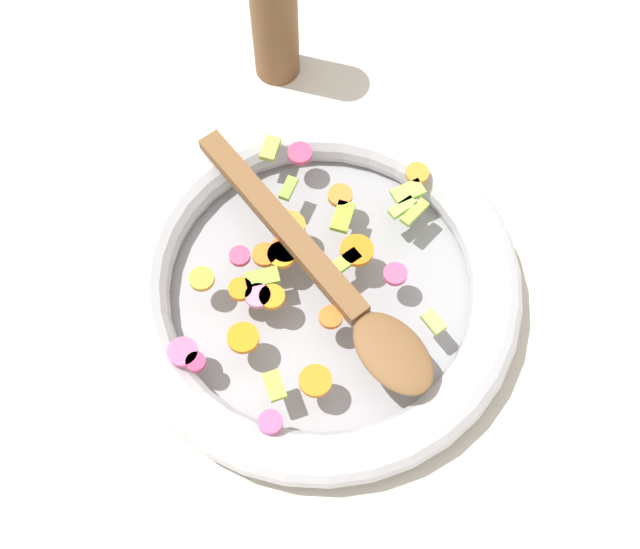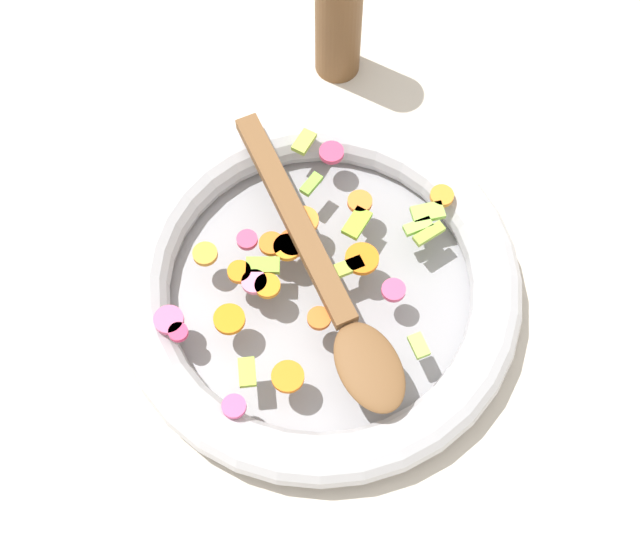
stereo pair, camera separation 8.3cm
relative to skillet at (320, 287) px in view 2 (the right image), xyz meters
The scene contains 5 objects.
ground_plane 0.02m from the skillet, ahead, with size 4.00×4.00×0.00m, color beige.
skillet is the anchor object (origin of this frame).
chopped_vegetables 0.04m from the skillet, ahead, with size 0.24×0.31×0.01m.
wooden_spoon 0.05m from the skillet, 148.01° to the left, with size 0.30×0.21×0.01m.
pepper_mill 0.29m from the skillet, 60.25° to the right, with size 0.05×0.05×0.22m.
Camera 2 is at (-0.20, 0.29, 0.81)m, focal length 50.00 mm.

